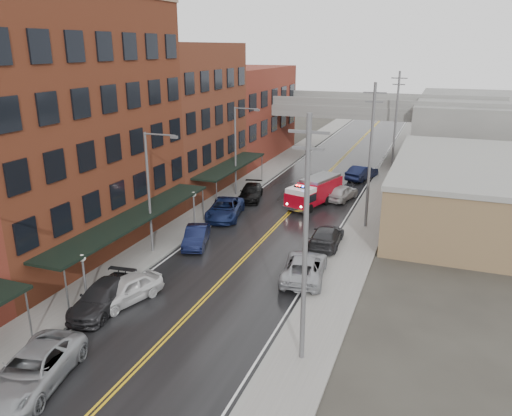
% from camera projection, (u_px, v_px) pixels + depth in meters
% --- Properties ---
extents(road, '(11.00, 160.00, 0.02)m').
position_uv_depth(road, '(266.00, 237.00, 40.25)').
color(road, black).
rests_on(road, ground).
extents(sidewalk_left, '(3.00, 160.00, 0.15)m').
position_uv_depth(sidewalk_left, '(185.00, 225.00, 42.67)').
color(sidewalk_left, slate).
rests_on(sidewalk_left, ground).
extents(sidewalk_right, '(3.00, 160.00, 0.15)m').
position_uv_depth(sidewalk_right, '(356.00, 248.00, 37.78)').
color(sidewalk_right, slate).
rests_on(sidewalk_right, ground).
extents(curb_left, '(0.30, 160.00, 0.15)m').
position_uv_depth(curb_left, '(203.00, 227.00, 42.12)').
color(curb_left, gray).
rests_on(curb_left, ground).
extents(curb_right, '(0.30, 160.00, 0.15)m').
position_uv_depth(curb_right, '(335.00, 245.00, 38.34)').
color(curb_right, gray).
rests_on(curb_right, ground).
extents(brick_building_b, '(9.00, 20.00, 18.00)m').
position_uv_depth(brick_building_b, '(59.00, 129.00, 35.69)').
color(brick_building_b, '#5B2818').
rests_on(brick_building_b, ground).
extents(brick_building_c, '(9.00, 15.00, 15.00)m').
position_uv_depth(brick_building_c, '(179.00, 119.00, 51.73)').
color(brick_building_c, brown).
rests_on(brick_building_c, ground).
extents(brick_building_far, '(9.00, 20.00, 12.00)m').
position_uv_depth(brick_building_far, '(243.00, 113.00, 67.78)').
color(brick_building_far, maroon).
rests_on(brick_building_far, ground).
extents(tan_building, '(14.00, 22.00, 5.00)m').
position_uv_depth(tan_building, '(479.00, 194.00, 43.02)').
color(tan_building, olive).
rests_on(tan_building, ground).
extents(right_far_block, '(18.00, 30.00, 8.00)m').
position_uv_depth(right_far_block, '(486.00, 128.00, 68.60)').
color(right_far_block, slate).
rests_on(right_far_block, ground).
extents(awning_1, '(2.60, 18.00, 3.09)m').
position_uv_depth(awning_1, '(134.00, 218.00, 35.60)').
color(awning_1, black).
rests_on(awning_1, ground).
extents(awning_2, '(2.60, 13.00, 3.09)m').
position_uv_depth(awning_2, '(231.00, 166.00, 51.18)').
color(awning_2, black).
rests_on(awning_2, ground).
extents(globe_lamp_1, '(0.44, 0.44, 3.12)m').
position_uv_depth(globe_lamp_1, '(83.00, 267.00, 29.21)').
color(globe_lamp_1, '#59595B').
rests_on(globe_lamp_1, ground).
extents(globe_lamp_2, '(0.44, 0.44, 3.12)m').
position_uv_depth(globe_lamp_2, '(194.00, 201.00, 41.68)').
color(globe_lamp_2, '#59595B').
rests_on(globe_lamp_2, ground).
extents(street_lamp_1, '(2.64, 0.22, 9.00)m').
position_uv_depth(street_lamp_1, '(151.00, 186.00, 35.50)').
color(street_lamp_1, '#59595B').
rests_on(street_lamp_1, ground).
extents(street_lamp_2, '(2.64, 0.22, 9.00)m').
position_uv_depth(street_lamp_2, '(238.00, 146.00, 49.74)').
color(street_lamp_2, '#59595B').
rests_on(street_lamp_2, ground).
extents(utility_pole_0, '(1.80, 0.24, 12.00)m').
position_uv_depth(utility_pole_0, '(305.00, 240.00, 22.54)').
color(utility_pole_0, '#59595B').
rests_on(utility_pole_0, ground).
extents(utility_pole_1, '(1.80, 0.24, 12.00)m').
position_uv_depth(utility_pole_1, '(370.00, 154.00, 40.34)').
color(utility_pole_1, '#59595B').
rests_on(utility_pole_1, ground).
extents(utility_pole_2, '(1.80, 0.24, 12.00)m').
position_uv_depth(utility_pole_2, '(396.00, 121.00, 58.15)').
color(utility_pole_2, '#59595B').
rests_on(utility_pole_2, ground).
extents(overpass, '(40.00, 10.00, 7.50)m').
position_uv_depth(overpass, '(346.00, 114.00, 66.89)').
color(overpass, slate).
rests_on(overpass, ground).
extents(fire_truck, '(4.38, 7.48, 2.60)m').
position_uv_depth(fire_truck, '(314.00, 191.00, 47.91)').
color(fire_truck, '#9C0715').
rests_on(fire_truck, ground).
extents(parked_car_left_2, '(3.83, 6.28, 1.63)m').
position_uv_depth(parked_car_left_2, '(33.00, 370.00, 22.39)').
color(parked_car_left_2, gray).
rests_on(parked_car_left_2, ground).
extents(parked_car_left_3, '(2.74, 5.54, 1.55)m').
position_uv_depth(parked_car_left_3, '(102.00, 297.00, 28.95)').
color(parked_car_left_3, black).
rests_on(parked_car_left_3, ground).
extents(parked_car_left_4, '(3.25, 5.09, 1.61)m').
position_uv_depth(parked_car_left_4, '(126.00, 289.00, 29.78)').
color(parked_car_left_4, silver).
rests_on(parked_car_left_4, ground).
extents(parked_car_left_5, '(2.87, 4.77, 1.48)m').
position_uv_depth(parked_car_left_5, '(196.00, 236.00, 38.29)').
color(parked_car_left_5, black).
rests_on(parked_car_left_5, ground).
extents(parked_car_left_6, '(3.89, 6.34, 1.64)m').
position_uv_depth(parked_car_left_6, '(225.00, 209.00, 44.52)').
color(parked_car_left_6, '#131F48').
rests_on(parked_car_left_6, ground).
extents(parked_car_left_7, '(3.17, 5.42, 1.47)m').
position_uv_depth(parked_car_left_7, '(251.00, 192.00, 49.83)').
color(parked_car_left_7, black).
rests_on(parked_car_left_7, ground).
extents(parked_car_right_0, '(3.41, 6.06, 1.60)m').
position_uv_depth(parked_car_right_0, '(304.00, 267.00, 32.84)').
color(parked_car_right_0, '#94969C').
rests_on(parked_car_right_0, ground).
extents(parked_car_right_1, '(2.42, 5.45, 1.56)m').
position_uv_depth(parked_car_right_1, '(326.00, 237.00, 38.16)').
color(parked_car_right_1, '#27282A').
rests_on(parked_car_right_1, ground).
extents(parked_car_right_2, '(2.93, 4.97, 1.59)m').
position_uv_depth(parked_car_right_2, '(342.00, 192.00, 49.67)').
color(parked_car_right_2, '#B6B6B6').
rests_on(parked_car_right_2, ground).
extents(parked_car_right_3, '(3.26, 5.37, 1.67)m').
position_uv_depth(parked_car_right_3, '(362.00, 172.00, 57.29)').
color(parked_car_right_3, black).
rests_on(parked_car_right_3, ground).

